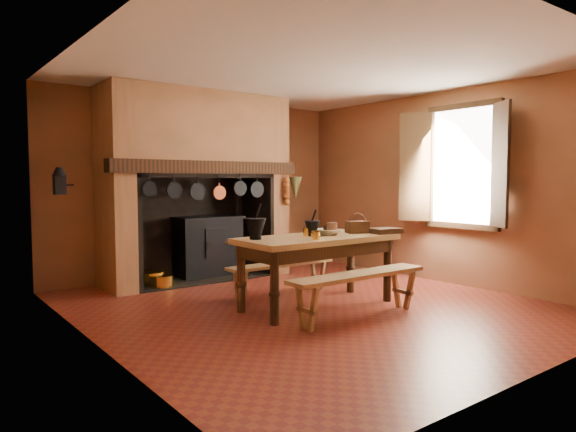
{
  "coord_description": "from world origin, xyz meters",
  "views": [
    {
      "loc": [
        -3.9,
        -4.65,
        1.5
      ],
      "look_at": [
        -0.11,
        0.3,
        1.07
      ],
      "focal_mm": 32.0,
      "sensor_mm": 36.0,
      "label": 1
    }
  ],
  "objects_px": {
    "bench_front": "(359,284)",
    "wicker_basket": "(357,226)",
    "work_table": "(318,247)",
    "mixing_bowl": "(328,232)",
    "coffee_grinder": "(329,229)",
    "iron_range": "(208,245)"
  },
  "relations": [
    {
      "from": "bench_front",
      "to": "wicker_basket",
      "type": "relative_size",
      "value": 5.57
    },
    {
      "from": "work_table",
      "to": "wicker_basket",
      "type": "height_order",
      "value": "wicker_basket"
    },
    {
      "from": "work_table",
      "to": "mixing_bowl",
      "type": "height_order",
      "value": "mixing_bowl"
    },
    {
      "from": "bench_front",
      "to": "coffee_grinder",
      "type": "bearing_deg",
      "value": 72.6
    },
    {
      "from": "mixing_bowl",
      "to": "bench_front",
      "type": "bearing_deg",
      "value": -103.9
    },
    {
      "from": "iron_range",
      "to": "bench_front",
      "type": "height_order",
      "value": "iron_range"
    },
    {
      "from": "iron_range",
      "to": "coffee_grinder",
      "type": "height_order",
      "value": "iron_range"
    },
    {
      "from": "wicker_basket",
      "to": "mixing_bowl",
      "type": "bearing_deg",
      "value": -161.48
    },
    {
      "from": "coffee_grinder",
      "to": "wicker_basket",
      "type": "xyz_separation_m",
      "value": [
        0.4,
        -0.07,
        0.02
      ]
    },
    {
      "from": "mixing_bowl",
      "to": "wicker_basket",
      "type": "relative_size",
      "value": 0.94
    },
    {
      "from": "iron_range",
      "to": "bench_front",
      "type": "xyz_separation_m",
      "value": [
        0.09,
        -3.21,
        -0.11
      ]
    },
    {
      "from": "work_table",
      "to": "mixing_bowl",
      "type": "relative_size",
      "value": 6.42
    },
    {
      "from": "work_table",
      "to": "wicker_basket",
      "type": "bearing_deg",
      "value": -2.45
    },
    {
      "from": "iron_range",
      "to": "work_table",
      "type": "distance_m",
      "value": 2.54
    },
    {
      "from": "wicker_basket",
      "to": "bench_front",
      "type": "bearing_deg",
      "value": -110.19
    },
    {
      "from": "iron_range",
      "to": "work_table",
      "type": "bearing_deg",
      "value": -88.06
    },
    {
      "from": "bench_front",
      "to": "wicker_basket",
      "type": "height_order",
      "value": "wicker_basket"
    },
    {
      "from": "work_table",
      "to": "wicker_basket",
      "type": "xyz_separation_m",
      "value": [
        0.63,
        -0.03,
        0.22
      ]
    },
    {
      "from": "wicker_basket",
      "to": "coffee_grinder",
      "type": "bearing_deg",
      "value": -166.53
    },
    {
      "from": "coffee_grinder",
      "to": "bench_front",
      "type": "bearing_deg",
      "value": -116.01
    },
    {
      "from": "iron_range",
      "to": "bench_front",
      "type": "bearing_deg",
      "value": -88.47
    },
    {
      "from": "work_table",
      "to": "coffee_grinder",
      "type": "bearing_deg",
      "value": 11.28
    }
  ]
}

